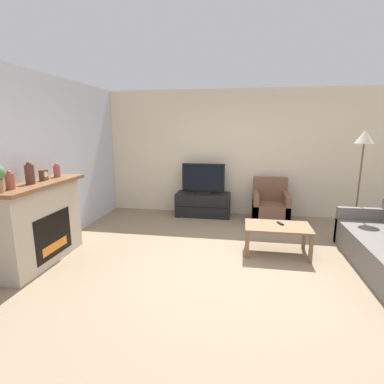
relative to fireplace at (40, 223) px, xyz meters
name	(u,v)px	position (x,y,z in m)	size (l,w,h in m)	color
ground_plane	(229,265)	(2.64, 0.36, -0.59)	(24.00, 24.00, 0.00)	#89755B
wall_back	(237,153)	(2.64, 3.02, 0.76)	(12.00, 0.06, 2.70)	beige
wall_left	(37,166)	(-0.23, 0.36, 0.76)	(0.06, 12.00, 2.70)	silver
fireplace	(40,223)	(0.00, 0.00, 0.00)	(0.51, 1.56, 1.17)	#B7A893
mantel_vase_left	(10,181)	(0.02, -0.47, 0.68)	(0.11, 0.11, 0.23)	#994C3D
mantel_vase_centre_left	(30,174)	(0.02, -0.12, 0.71)	(0.12, 0.12, 0.30)	#512D23
mantel_vase_right	(57,171)	(0.02, 0.47, 0.67)	(0.10, 0.10, 0.21)	#994C3D
mantel_clock	(44,175)	(0.02, 0.16, 0.65)	(0.08, 0.11, 0.15)	brown
tv_stand	(203,204)	(1.95, 2.70, -0.34)	(1.17, 0.51, 0.50)	black
tv	(203,179)	(1.95, 2.69, 0.21)	(0.92, 0.18, 0.65)	black
armchair	(270,208)	(3.37, 2.51, -0.30)	(0.70, 0.76, 0.88)	brown
coffee_table	(278,229)	(3.34, 0.88, -0.21)	(0.97, 0.59, 0.44)	brown
remote	(280,223)	(3.38, 0.97, -0.14)	(0.10, 0.15, 0.02)	black
floor_lamp	(364,147)	(4.75, 1.81, 1.00)	(0.30, 0.30, 1.86)	black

